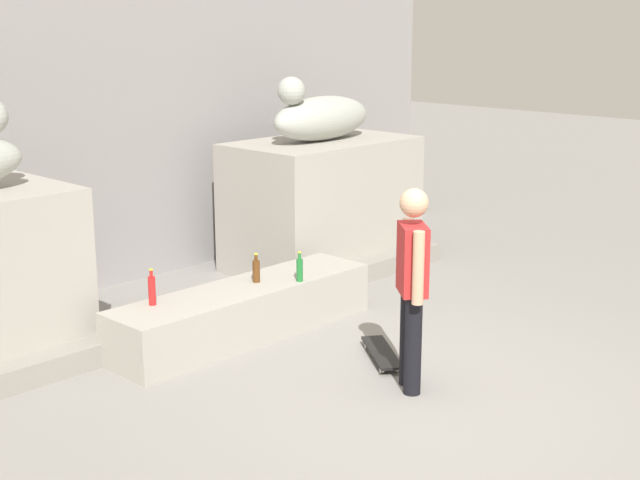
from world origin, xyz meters
name	(u,v)px	position (x,y,z in m)	size (l,w,h in m)	color
ground_plane	(425,399)	(0.00, 0.00, 0.00)	(40.00, 40.00, 0.00)	gray
pedestal_right	(322,203)	(2.36, 3.37, 0.76)	(2.25, 1.34, 1.53)	#A39E93
statue_reclining_right	(320,117)	(2.32, 3.37, 1.81)	(1.64, 0.68, 0.78)	#AAAEA4
ledge_block	(244,311)	(0.00, 2.15, 0.24)	(2.80, 0.68, 0.49)	#A39E93
skater	(412,281)	(0.09, 0.23, 0.92)	(0.39, 0.43, 1.67)	black
skateboard	(382,353)	(0.42, 0.80, 0.06)	(0.64, 0.76, 0.08)	black
bottle_brown	(256,270)	(0.19, 2.18, 0.60)	(0.07, 0.07, 0.28)	#593314
bottle_red	(152,290)	(-0.92, 2.32, 0.63)	(0.07, 0.07, 0.33)	red
bottle_green	(300,269)	(0.49, 1.90, 0.61)	(0.06, 0.06, 0.29)	#1E722D
stair_step	(209,313)	(0.00, 2.68, 0.10)	(6.96, 0.50, 0.21)	gray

